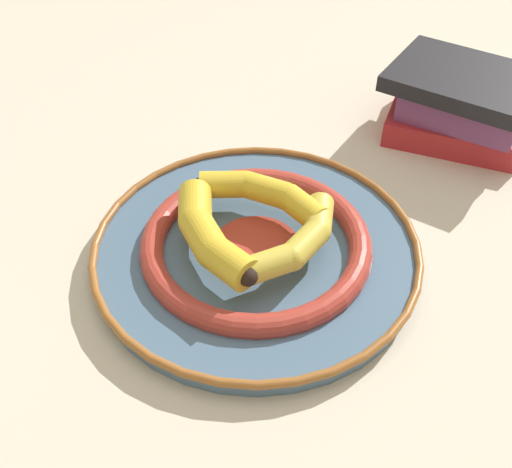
# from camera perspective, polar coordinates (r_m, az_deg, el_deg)

# --- Properties ---
(ground_plane) EXTENTS (2.80, 2.80, 0.00)m
(ground_plane) POSITION_cam_1_polar(r_m,az_deg,el_deg) (0.71, 1.82, -3.19)
(ground_plane) COLOR beige
(decorative_bowl) EXTENTS (0.39, 0.39, 0.04)m
(decorative_bowl) POSITION_cam_1_polar(r_m,az_deg,el_deg) (0.71, 0.00, -1.30)
(decorative_bowl) COLOR slate
(decorative_bowl) RESTS_ON ground_plane
(banana_a) EXTENTS (0.18, 0.09, 0.03)m
(banana_a) POSITION_cam_1_polar(r_m,az_deg,el_deg) (0.72, 1.01, 3.77)
(banana_a) COLOR gold
(banana_a) RESTS_ON decorative_bowl
(banana_b) EXTENTS (0.12, 0.16, 0.04)m
(banana_b) POSITION_cam_1_polar(r_m,az_deg,el_deg) (0.67, -4.67, 0.16)
(banana_b) COLOR gold
(banana_b) RESTS_ON decorative_bowl
(banana_c) EXTENTS (0.10, 0.15, 0.03)m
(banana_c) POSITION_cam_1_polar(r_m,az_deg,el_deg) (0.66, 3.98, -0.85)
(banana_c) COLOR gold
(banana_c) RESTS_ON decorative_bowl
(book_stack) EXTENTS (0.24, 0.22, 0.10)m
(book_stack) POSITION_cam_1_polar(r_m,az_deg,el_deg) (0.94, 18.98, 11.49)
(book_stack) COLOR #AD2328
(book_stack) RESTS_ON ground_plane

